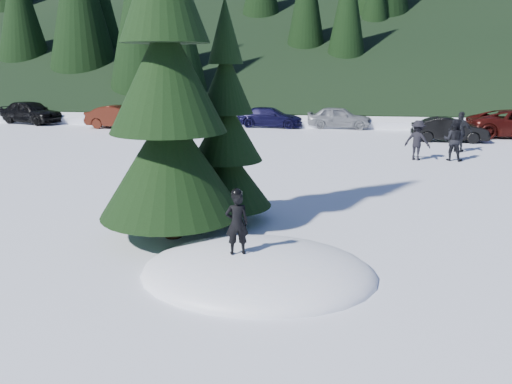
# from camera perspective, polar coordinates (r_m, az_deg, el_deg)

# --- Properties ---
(ground) EXTENTS (200.00, 200.00, 0.00)m
(ground) POSITION_cam_1_polar(r_m,az_deg,el_deg) (9.58, 0.23, -9.31)
(ground) COLOR white
(ground) RESTS_ON ground
(snow_mound) EXTENTS (4.48, 3.52, 0.96)m
(snow_mound) POSITION_cam_1_polar(r_m,az_deg,el_deg) (9.58, 0.23, -9.31)
(snow_mound) COLOR white
(snow_mound) RESTS_ON ground
(spruce_tall) EXTENTS (3.20, 3.20, 8.60)m
(spruce_tall) POSITION_cam_1_polar(r_m,az_deg,el_deg) (11.03, -10.11, 11.43)
(spruce_tall) COLOR #311D10
(spruce_tall) RESTS_ON ground
(spruce_short) EXTENTS (2.20, 2.20, 5.37)m
(spruce_short) POSITION_cam_1_polar(r_m,az_deg,el_deg) (12.25, -3.37, 6.19)
(spruce_short) COLOR #311D10
(spruce_short) RESTS_ON ground
(child_skier) EXTENTS (0.48, 0.39, 1.16)m
(child_skier) POSITION_cam_1_polar(r_m,az_deg,el_deg) (9.05, -2.20, -3.60)
(child_skier) COLOR black
(child_skier) RESTS_ON snow_mound
(adult_0) EXTENTS (1.01, 0.91, 1.70)m
(adult_0) POSITION_cam_1_polar(r_m,az_deg,el_deg) (21.90, 21.68, 5.56)
(adult_0) COLOR black
(adult_0) RESTS_ON ground
(adult_1) EXTENTS (1.13, 0.93, 1.80)m
(adult_1) POSITION_cam_1_polar(r_m,az_deg,el_deg) (24.16, 22.31, 6.37)
(adult_1) COLOR black
(adult_1) RESTS_ON ground
(adult_2) EXTENTS (1.21, 1.00, 1.62)m
(adult_2) POSITION_cam_1_polar(r_m,az_deg,el_deg) (21.54, 17.97, 5.64)
(adult_2) COLOR black
(adult_2) RESTS_ON ground
(car_0) EXTENTS (4.82, 3.18, 1.53)m
(car_0) POSITION_cam_1_polar(r_m,az_deg,el_deg) (36.40, -24.33, 8.34)
(car_0) COLOR black
(car_0) RESTS_ON ground
(car_1) EXTENTS (4.24, 1.71, 1.37)m
(car_1) POSITION_cam_1_polar(r_m,az_deg,el_deg) (31.94, -15.22, 8.28)
(car_1) COLOR #3B140A
(car_1) RESTS_ON ground
(car_2) EXTENTS (5.02, 2.93, 1.31)m
(car_2) POSITION_cam_1_polar(r_m,az_deg,el_deg) (29.22, -10.25, 7.96)
(car_2) COLOR #52545A
(car_2) RESTS_ON ground
(car_3) EXTENTS (4.37, 2.17, 1.22)m
(car_3) POSITION_cam_1_polar(r_m,az_deg,el_deg) (31.39, 1.61, 8.54)
(car_3) COLOR black
(car_3) RESTS_ON ground
(car_4) EXTENTS (4.04, 1.96, 1.33)m
(car_4) POSITION_cam_1_polar(r_m,az_deg,el_deg) (31.24, 9.50, 8.42)
(car_4) COLOR gray
(car_4) RESTS_ON ground
(car_5) EXTENTS (3.76, 1.49, 1.22)m
(car_5) POSITION_cam_1_polar(r_m,az_deg,el_deg) (27.31, 21.22, 6.67)
(car_5) COLOR black
(car_5) RESTS_ON ground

